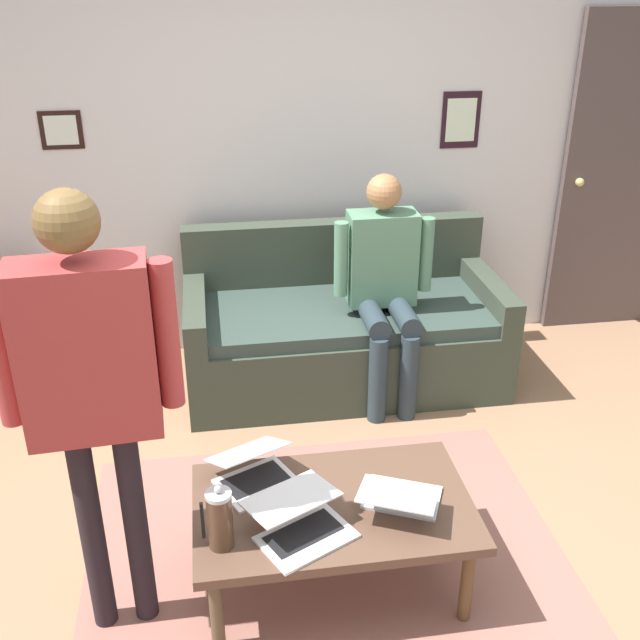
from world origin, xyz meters
TOP-DOWN VIEW (x-y plane):
  - ground_plane at (0.00, 0.00)m, footprint 7.68×7.68m
  - area_rug at (0.12, 0.11)m, footprint 2.01×2.10m
  - back_wall at (-0.00, -2.20)m, footprint 7.04×0.11m
  - interior_door at (-2.13, -2.11)m, footprint 0.82×0.09m
  - couch at (-0.22, -1.64)m, footprint 1.82×0.88m
  - coffee_table at (0.12, 0.01)m, footprint 1.07×0.66m
  - laptop_left at (0.27, 0.15)m, footprint 0.44×0.43m
  - laptop_center at (-0.13, 0.06)m, footprint 0.39×0.41m
  - laptop_right at (0.41, -0.17)m, footprint 0.39×0.39m
  - french_press at (0.56, 0.17)m, footprint 0.11×0.09m
  - side_shelf at (1.73, -1.80)m, footprint 0.42×0.32m
  - person_standing at (0.94, 0.06)m, footprint 0.59×0.22m
  - person_seated at (-0.40, -1.41)m, footprint 0.55×0.51m

SIDE VIEW (x-z plane):
  - ground_plane at x=0.00m, z-range 0.00..0.00m
  - area_rug at x=0.12m, z-range 0.00..0.01m
  - couch at x=-0.22m, z-range -0.13..0.75m
  - side_shelf at x=1.73m, z-range 0.00..0.71m
  - coffee_table at x=0.12m, z-range 0.16..0.56m
  - laptop_center at x=-0.13m, z-range 0.38..0.51m
  - laptop_right at x=0.41m, z-range 0.37..0.53m
  - laptop_left at x=0.27m, z-range 0.38..0.51m
  - french_press at x=0.56m, z-range 0.39..0.65m
  - person_seated at x=-0.40m, z-range 0.09..1.37m
  - interior_door at x=-2.13m, z-range 0.00..2.05m
  - person_standing at x=0.94m, z-range 0.24..1.94m
  - back_wall at x=0.00m, z-range 0.00..2.70m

